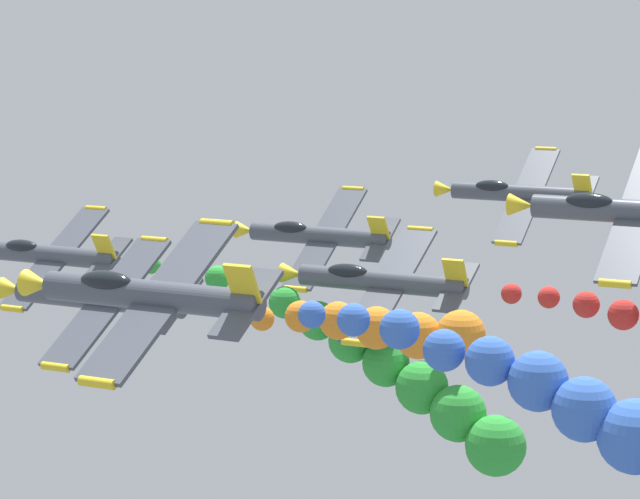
{
  "coord_description": "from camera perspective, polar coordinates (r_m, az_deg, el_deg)",
  "views": [
    {
      "loc": [
        -62.37,
        -31.12,
        132.7
      ],
      "look_at": [
        0.0,
        0.0,
        121.67
      ],
      "focal_mm": 77.68,
      "sensor_mm": 36.0,
      "label": 1
    }
  ],
  "objects": [
    {
      "name": "airplane_lead",
      "position": [
        80.41,
        -11.18,
        -0.19
      ],
      "size": [
        8.47,
        10.35,
        5.07
      ],
      "rotation": [
        0.0,
        -0.52,
        0.0
      ],
      "color": "#474C56"
    },
    {
      "name": "smoke_trail_lead",
      "position": [
        68.23,
        3.29,
        -5.3
      ],
      "size": [
        4.96,
        22.81,
        8.49
      ],
      "color": "green"
    },
    {
      "name": "airplane_left_inner",
      "position": [
        64.67,
        -9.2,
        -1.96
      ],
      "size": [
        8.5,
        10.35,
        5.01
      ],
      "rotation": [
        0.0,
        -0.51,
        0.0
      ],
      "color": "#474C56"
    },
    {
      "name": "smoke_trail_left_inner",
      "position": [
        58.0,
        2.84,
        -3.28
      ],
      "size": [
        2.48,
        12.16,
        2.17
      ],
      "color": "orange"
    },
    {
      "name": "airplane_right_inner",
      "position": [
        82.58,
        -0.15,
        0.6
      ],
      "size": [
        8.23,
        10.35,
        5.48
      ],
      "rotation": [
        0.0,
        -0.57,
        0.0
      ],
      "color": "#474C56"
    },
    {
      "name": "airplane_left_outer",
      "position": [
        69.79,
        2.43,
        -1.29
      ],
      "size": [
        8.54,
        10.35,
        4.93
      ],
      "rotation": [
        0.0,
        -0.5,
        0.0
      ],
      "color": "#474C56"
    },
    {
      "name": "airplane_right_outer",
      "position": [
        50.75,
        -7.15,
        -1.84
      ],
      "size": [
        8.55,
        10.35,
        4.93
      ],
      "rotation": [
        0.0,
        -0.5,
        0.0
      ],
      "color": "#474C56"
    },
    {
      "name": "airplane_trailing",
      "position": [
        88.15,
        8.15,
        2.32
      ],
      "size": [
        8.13,
        10.35,
        5.64
      ],
      "rotation": [
        0.0,
        -0.59,
        0.0
      ],
      "color": "#474C56"
    },
    {
      "name": "airplane_high_slot",
      "position": [
        64.1,
        12.48,
        1.58
      ],
      "size": [
        8.09,
        10.35,
        5.7
      ],
      "rotation": [
        0.0,
        -0.6,
        0.0
      ],
      "color": "#474C56"
    }
  ]
}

